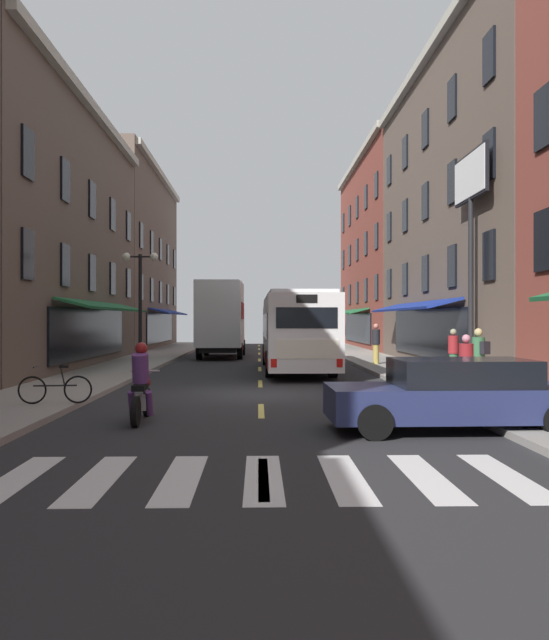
% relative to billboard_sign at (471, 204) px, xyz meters
% --- Properties ---
extents(ground_plane, '(34.80, 80.00, 0.10)m').
position_rel_billboard_sign_xyz_m(ground_plane, '(-7.05, -2.86, -6.08)').
color(ground_plane, '#28282B').
extents(lane_centre_dashes, '(0.14, 73.90, 0.01)m').
position_rel_billboard_sign_xyz_m(lane_centre_dashes, '(-7.05, -3.11, -6.03)').
color(lane_centre_dashes, '#DBCC4C').
rests_on(lane_centre_dashes, ground).
extents(crosswalk_near, '(7.10, 2.80, 0.01)m').
position_rel_billboard_sign_xyz_m(crosswalk_near, '(-7.05, -12.86, -6.03)').
color(crosswalk_near, silver).
rests_on(crosswalk_near, ground).
extents(sidewalk_left, '(3.00, 80.00, 0.14)m').
position_rel_billboard_sign_xyz_m(sidewalk_left, '(-12.95, -2.86, -5.96)').
color(sidewalk_left, gray).
rests_on(sidewalk_left, ground).
extents(sidewalk_right, '(3.00, 80.00, 0.14)m').
position_rel_billboard_sign_xyz_m(sidewalk_right, '(-1.15, -2.86, -5.96)').
color(sidewalk_right, gray).
rests_on(sidewalk_right, ground).
extents(billboard_sign, '(0.40, 3.20, 7.60)m').
position_rel_billboard_sign_xyz_m(billboard_sign, '(0.00, 0.00, 0.00)').
color(billboard_sign, black).
rests_on(billboard_sign, sidewalk_right).
extents(transit_bus, '(2.72, 11.18, 3.20)m').
position_rel_billboard_sign_xyz_m(transit_bus, '(-5.55, 5.58, -4.35)').
color(transit_bus, silver).
rests_on(transit_bus, ground).
extents(box_truck, '(2.54, 7.32, 4.21)m').
position_rel_billboard_sign_xyz_m(box_truck, '(-9.18, 15.13, -3.88)').
color(box_truck, '#B21E19').
rests_on(box_truck, ground).
extents(sedan_near, '(1.91, 4.72, 1.34)m').
position_rel_billboard_sign_xyz_m(sedan_near, '(-9.03, 26.28, -5.34)').
color(sedan_near, silver).
rests_on(sedan_near, ground).
extents(sedan_mid, '(4.78, 2.07, 1.38)m').
position_rel_billboard_sign_xyz_m(sedan_mid, '(-3.35, -9.25, -5.33)').
color(sedan_mid, navy).
rests_on(sedan_mid, ground).
extents(motorcycle_rider, '(0.62, 2.07, 1.66)m').
position_rel_billboard_sign_xyz_m(motorcycle_rider, '(-9.56, -7.97, -5.32)').
color(motorcycle_rider, black).
rests_on(motorcycle_rider, ground).
extents(bicycle_near, '(1.71, 0.48, 0.91)m').
position_rel_billboard_sign_xyz_m(bicycle_near, '(-11.94, -6.04, -5.53)').
color(bicycle_near, black).
rests_on(bicycle_near, sidewalk_left).
extents(pedestrian_near, '(0.45, 0.52, 1.75)m').
position_rel_billboard_sign_xyz_m(pedestrian_near, '(-0.88, -3.38, -4.96)').
color(pedestrian_near, '#4C4C51').
rests_on(pedestrian_near, sidewalk_right).
extents(pedestrian_mid, '(0.36, 0.36, 1.62)m').
position_rel_billboard_sign_xyz_m(pedestrian_mid, '(-1.85, -5.25, -5.06)').
color(pedestrian_mid, '#B29947').
rests_on(pedestrian_mid, sidewalk_right).
extents(pedestrian_far, '(0.36, 0.36, 1.68)m').
position_rel_billboard_sign_xyz_m(pedestrian_far, '(-0.26, 1.10, -5.03)').
color(pedestrian_far, '#33663F').
rests_on(pedestrian_far, sidewalk_right).
extents(pedestrian_rear, '(0.36, 0.36, 1.82)m').
position_rel_billboard_sign_xyz_m(pedestrian_rear, '(-1.77, 7.82, -4.94)').
color(pedestrian_rear, '#B29947').
rests_on(pedestrian_rear, sidewalk_right).
extents(street_lamp_twin, '(1.42, 0.32, 4.68)m').
position_rel_billboard_sign_xyz_m(street_lamp_twin, '(-11.82, 4.46, -3.28)').
color(street_lamp_twin, black).
rests_on(street_lamp_twin, sidewalk_left).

